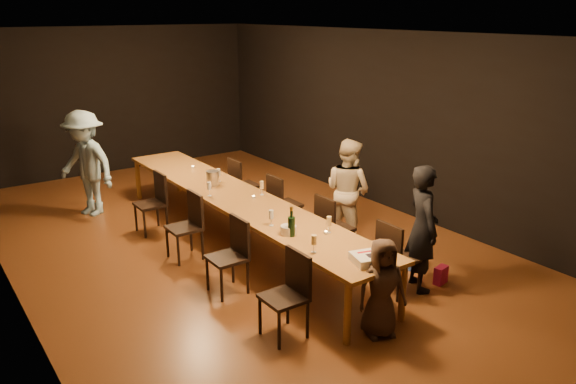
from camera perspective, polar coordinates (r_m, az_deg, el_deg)
ground at (r=8.38m, az=-5.08°, el=-5.29°), size 10.00×10.00×0.00m
room_shell at (r=7.79m, az=-5.50°, el=8.88°), size 6.04×10.04×3.02m
table at (r=8.12m, az=-5.21°, el=-0.74°), size 0.90×6.00×0.75m
chair_right_0 at (r=6.94m, az=11.22°, el=-6.50°), size 0.42×0.42×0.93m
chair_right_1 at (r=7.74m, az=4.82°, el=-3.57°), size 0.42×0.42×0.93m
chair_right_2 at (r=8.63m, az=-0.29°, el=-1.18°), size 0.42×0.42×0.93m
chair_right_3 at (r=9.59m, az=-4.40°, el=0.75°), size 0.42×0.42×0.93m
chair_left_0 at (r=5.93m, az=-0.46°, el=-10.58°), size 0.42×0.42×0.93m
chair_left_1 at (r=6.85m, az=-6.24°, el=-6.59°), size 0.42×0.42×0.93m
chair_left_2 at (r=7.84m, az=-10.54°, el=-3.53°), size 0.42×0.42×0.93m
chair_left_3 at (r=8.89m, az=-13.83°, el=-1.15°), size 0.42×0.42×0.93m
woman_birthday at (r=6.98m, az=13.49°, el=-3.60°), size 0.58×0.68×1.58m
woman_tan at (r=8.33m, az=6.10°, el=0.20°), size 0.71×0.84×1.54m
man_blue at (r=9.86m, az=-19.84°, el=2.73°), size 1.07×1.31×1.77m
child at (r=6.01m, az=9.50°, el=-9.58°), size 0.62×0.51×1.09m
gift_bag_red at (r=7.42m, az=15.26°, el=-8.14°), size 0.21×0.14×0.23m
gift_bag_blue at (r=7.72m, az=12.65°, el=-6.55°), size 0.28×0.23×0.30m
birthday_cake at (r=6.06m, az=8.39°, el=-6.65°), size 0.45×0.40×0.09m
plate_stack at (r=6.71m, az=0.05°, el=-3.88°), size 0.25×0.25×0.11m
champagne_bottle at (r=6.61m, az=0.36°, el=-3.02°), size 0.11×0.11×0.36m
ice_bucket at (r=8.64m, az=-7.67°, el=1.42°), size 0.20×0.20×0.22m
wineglass_0 at (r=6.20m, az=2.64°, el=-5.28°), size 0.06×0.06×0.21m
wineglass_1 at (r=6.75m, az=4.18°, el=-3.33°), size 0.06×0.06×0.21m
wineglass_2 at (r=6.95m, az=-1.72°, el=-2.65°), size 0.06×0.06×0.21m
wineglass_3 at (r=8.11m, az=-2.67°, el=0.41°), size 0.06×0.06×0.21m
wineglass_4 at (r=8.13m, az=-8.00°, el=0.30°), size 0.06×0.06×0.21m
wineglass_5 at (r=8.80m, az=-7.05°, el=1.71°), size 0.06×0.06×0.21m
tealight_near at (r=6.75m, az=3.87°, el=-4.14°), size 0.05×0.05×0.03m
tealight_mid at (r=8.00m, az=-3.52°, el=-0.52°), size 0.05×0.05×0.03m
tealight_far at (r=9.64m, az=-9.64°, el=2.49°), size 0.05×0.05×0.03m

